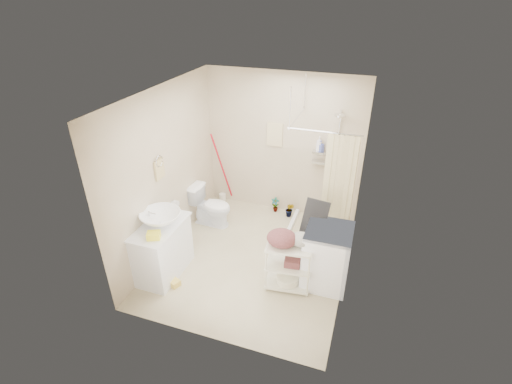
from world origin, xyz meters
TOP-DOWN VIEW (x-y plane):
  - floor at (0.00, 0.00)m, footprint 3.20×3.20m
  - ceiling at (0.00, 0.00)m, footprint 2.80×3.20m
  - wall_back at (0.00, 1.60)m, footprint 2.80×0.04m
  - wall_front at (0.00, -1.60)m, footprint 2.80×0.04m
  - wall_left at (-1.40, 0.00)m, footprint 0.04×3.20m
  - wall_right at (1.40, 0.00)m, footprint 0.04×3.20m
  - vanity at (-1.16, -0.71)m, footprint 0.54×0.95m
  - sink at (-1.14, -0.67)m, footprint 0.66×0.66m
  - counter_basket at (-1.06, -0.99)m, footprint 0.21×0.19m
  - floor_basket at (-0.90, -0.93)m, footprint 0.29×0.26m
  - toilet at (-1.04, 0.71)m, footprint 0.74×0.45m
  - mop at (-1.19, 1.54)m, footprint 0.18×0.18m
  - potted_plant_a at (-0.07, 1.46)m, footprint 0.17×0.12m
  - potted_plant_b at (0.23, 1.37)m, footprint 0.19×0.17m
  - hanging_towel at (-0.15, 1.58)m, footprint 0.28×0.03m
  - towel_ring at (-1.38, -0.20)m, footprint 0.04×0.22m
  - tp_holder at (-1.36, 0.05)m, footprint 0.08×0.12m
  - shower at (0.85, 1.05)m, footprint 1.10×1.10m
  - shampoo_bottle_a at (0.65, 1.52)m, footprint 0.12×0.12m
  - shampoo_bottle_b at (0.68, 1.51)m, footprint 0.11×0.12m
  - washing_machine at (1.14, -0.15)m, footprint 0.63×0.65m
  - laundry_rack at (0.66, -0.41)m, footprint 0.66×0.43m
  - ironing_board at (0.85, 0.00)m, footprint 0.35×0.13m

SIDE VIEW (x-z plane):
  - floor at x=0.00m, z-range 0.00..0.00m
  - floor_basket at x=-0.90m, z-range 0.00..0.13m
  - potted_plant_a at x=-0.07m, z-range 0.00..0.29m
  - potted_plant_b at x=0.23m, z-range 0.00..0.30m
  - toilet at x=-1.04m, z-range 0.00..0.73m
  - vanity at x=-1.16m, z-range 0.00..0.84m
  - laundry_rack at x=0.66m, z-range 0.00..0.86m
  - washing_machine at x=1.14m, z-range 0.00..0.91m
  - ironing_board at x=0.85m, z-range 0.00..1.20m
  - mop at x=-1.19m, z-range 0.00..1.42m
  - tp_holder at x=-1.36m, z-range 0.65..0.79m
  - counter_basket at x=-1.06m, z-range 0.84..0.93m
  - sink at x=-1.14m, z-range 0.84..1.03m
  - shower at x=0.85m, z-range 0.00..2.10m
  - wall_back at x=0.00m, z-range 0.00..2.60m
  - wall_front at x=0.00m, z-range 0.00..2.60m
  - wall_left at x=-1.40m, z-range 0.00..2.60m
  - wall_right at x=1.40m, z-range 0.00..2.60m
  - shampoo_bottle_b at x=0.68m, z-range 1.32..1.51m
  - shampoo_bottle_a at x=0.65m, z-range 1.32..1.58m
  - towel_ring at x=-1.38m, z-range 1.30..1.64m
  - hanging_towel at x=-0.15m, z-range 1.29..1.71m
  - ceiling at x=0.00m, z-range 2.58..2.62m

